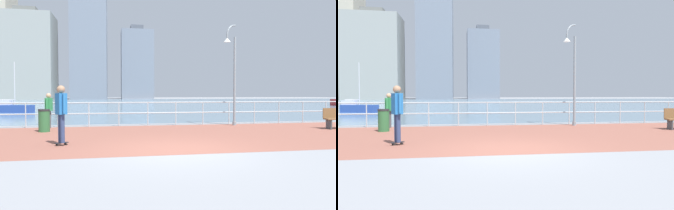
{
  "view_description": "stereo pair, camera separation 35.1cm",
  "coord_description": "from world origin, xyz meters",
  "views": [
    {
      "loc": [
        -1.69,
        -8.09,
        1.53
      ],
      "look_at": [
        0.52,
        3.99,
        1.1
      ],
      "focal_mm": 32.44,
      "sensor_mm": 36.0,
      "label": 1
    },
    {
      "loc": [
        -1.34,
        -8.14,
        1.53
      ],
      "look_at": [
        0.52,
        3.99,
        1.1
      ],
      "focal_mm": 32.44,
      "sensor_mm": 36.0,
      "label": 2
    }
  ],
  "objects": [
    {
      "name": "ground",
      "position": [
        0.0,
        40.0,
        0.0
      ],
      "size": [
        220.0,
        220.0,
        0.0
      ],
      "primitive_type": "plane",
      "color": "gray"
    },
    {
      "name": "brick_paving",
      "position": [
        0.0,
        3.0,
        0.0
      ],
      "size": [
        28.0,
        7.32,
        0.01
      ],
      "primitive_type": "cube",
      "color": "#935647",
      "rests_on": "ground"
    },
    {
      "name": "harbor_water",
      "position": [
        0.0,
        51.66,
        0.0
      ],
      "size": [
        180.0,
        88.0,
        0.0
      ],
      "primitive_type": "cube",
      "color": "slate",
      "rests_on": "ground"
    },
    {
      "name": "waterfront_railing",
      "position": [
        -0.0,
        6.66,
        0.8
      ],
      "size": [
        25.25,
        0.06,
        1.17
      ],
      "color": "#B2BCC1",
      "rests_on": "ground"
    },
    {
      "name": "lamppost",
      "position": [
        4.09,
        5.98,
        2.74
      ],
      "size": [
        0.77,
        0.5,
        4.95
      ],
      "color": "gray",
      "rests_on": "ground"
    },
    {
      "name": "skateboarder",
      "position": [
        -3.2,
        1.36,
        1.09
      ],
      "size": [
        0.4,
        0.52,
        1.8
      ],
      "color": "black",
      "rests_on": "ground"
    },
    {
      "name": "bystander",
      "position": [
        -4.53,
        6.31,
        0.93
      ],
      "size": [
        0.29,
        0.56,
        1.59
      ],
      "color": "#4C4C51",
      "rests_on": "ground"
    },
    {
      "name": "trash_bin",
      "position": [
        -4.44,
        4.94,
        0.47
      ],
      "size": [
        0.46,
        0.46,
        0.93
      ],
      "color": "#2D6638",
      "rests_on": "ground"
    },
    {
      "name": "sailboat_navy",
      "position": [
        -9.88,
        19.27,
        0.41
      ],
      "size": [
        3.17,
        1.78,
        4.25
      ],
      "color": "#284799",
      "rests_on": "ground"
    },
    {
      "name": "tower_slate",
      "position": [
        -27.03,
        89.63,
        12.88
      ],
      "size": [
        15.99,
        12.3,
        27.42
      ],
      "color": "#939993",
      "rests_on": "ground"
    },
    {
      "name": "tower_beige",
      "position": [
        7.06,
        102.22,
        12.31
      ],
      "size": [
        11.23,
        10.03,
        26.27
      ],
      "color": "slate",
      "rests_on": "ground"
    },
    {
      "name": "tower_steel",
      "position": [
        -8.97,
        94.16,
        18.34
      ],
      "size": [
        11.06,
        14.59,
        38.34
      ],
      "color": "slate",
      "rests_on": "ground"
    }
  ]
}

